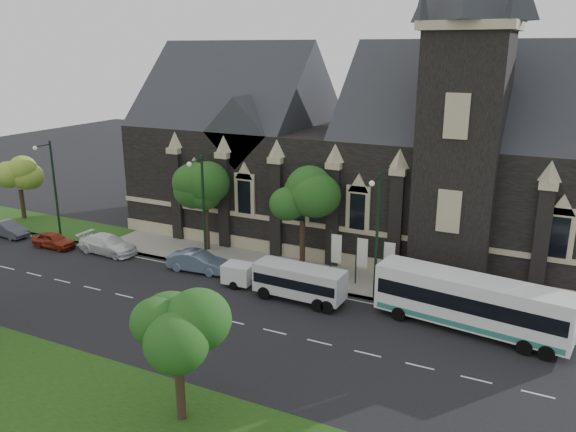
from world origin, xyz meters
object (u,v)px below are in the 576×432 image
Objects in this scene: tree_walk_left at (208,186)px; car_far_white at (108,244)px; banner_flag_left at (334,251)px; tour_coach at (471,302)px; tree_walk_far at (21,175)px; shuttle_bus at (300,281)px; car_far_red at (54,240)px; sedan at (198,261)px; box_trailer at (239,273)px; tree_walk_right at (306,196)px; street_lamp_far at (53,184)px; banner_flag_center at (360,255)px; street_lamp_near at (376,230)px; car_far_grey at (8,229)px; banner_flag_right at (387,260)px; street_lamp_mid at (202,205)px; tree_park_east at (182,329)px.

car_far_white is (-7.42, -4.50, -4.94)m from tree_walk_left.
tour_coach is (10.39, -3.45, -0.51)m from banner_flag_left.
tree_walk_far reaches higher than shuttle_bus.
tree_walk_far is 1.55× the size of car_far_red.
sedan is at bearing 173.54° from shuttle_bus.
tree_walk_right is at bearing 59.70° from box_trailer.
street_lamp_far is at bearing 36.88° from car_far_red.
banner_flag_center reaches higher than car_far_red.
street_lamp_near is 1.40× the size of shuttle_bus.
car_far_grey is at bearing 86.34° from sedan.
street_lamp_near is (6.79, -3.62, -0.71)m from tree_walk_right.
tree_walk_far is at bearing 76.08° from car_far_white.
street_lamp_near is 7.58m from tour_coach.
street_lamp_far reaches higher than car_far_grey.
shuttle_bus is 1.33× the size of sedan.
car_far_white is at bearing -173.21° from banner_flag_right.
tree_walk_left is 0.85× the size of street_lamp_mid.
tree_walk_left is at bearing 16.29° from sedan.
tree_walk_left is 9.53m from box_trailer.
car_far_white is 1.24× the size of car_far_grey.
street_lamp_mid is 14.67m from banner_flag_right.
car_far_red is at bearing -51.57° from street_lamp_far.
sedan is (16.00, -0.89, -4.31)m from street_lamp_far.
car_far_red is 5.36m from car_far_white.
street_lamp_mid reaches higher than tour_coach.
shuttle_bus is (-4.57, -2.27, -3.68)m from street_lamp_near.
tree_walk_left is 16.52m from banner_flag_right.
shuttle_bus is (-0.74, 14.15, -3.18)m from tree_park_east.
banner_flag_right is at bearing 159.06° from tour_coach.
street_lamp_far is at bearing 180.00° from street_lamp_near.
tree_walk_left is at bearing -179.94° from tree_walk_right.
street_lamp_mid is 10.37m from shuttle_bus.
sedan is at bearing -176.35° from street_lamp_near.
banner_flag_left is (12.08, -1.70, -3.35)m from tree_walk_left.
tour_coach reaches higher than car_far_white.
tour_coach reaches higher than shuttle_bus.
tree_walk_left is at bearing -57.45° from car_far_white.
tree_walk_right is 7.72m from street_lamp_near.
tree_walk_right is 7.66m from shuttle_bus.
car_far_white is at bearing -82.22° from car_far_grey.
box_trailer reaches higher than car_far_white.
street_lamp_mid is 1.86× the size of sedan.
street_lamp_far reaches higher than tree_walk_far.
street_lamp_far is 2.87× the size of box_trailer.
tree_walk_right reaches higher than tree_walk_left.
tree_park_east is at bearing -117.82° from tour_coach.
banner_flag_center is at bearing 0.00° from banner_flag_left.
street_lamp_near is 2.25× the size of banner_flag_right.
car_far_white is 11.54m from car_far_grey.
street_lamp_far is 26.50m from banner_flag_left.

